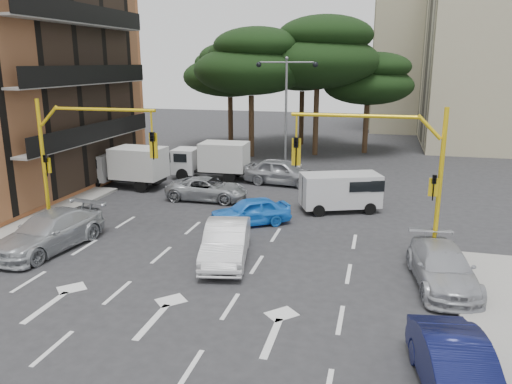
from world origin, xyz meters
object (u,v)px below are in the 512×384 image
Objects in this scene: car_silver_cross_a at (207,189)px; car_silver_parked at (443,267)px; signal_mast_right at (392,162)px; van_white at (340,192)px; street_lamp_center at (286,95)px; car_blue_compact at (250,211)px; box_truck_b at (211,161)px; car_navy_parked at (457,371)px; box_truck_a at (126,167)px; car_silver_wagon at (49,232)px; car_silver_cross_b at (282,172)px; car_white_hatch at (226,242)px; signal_mast_left at (76,147)px.

car_silver_parked is (11.70, -8.58, 0.05)m from car_silver_cross_a.
van_white is at bearing 111.21° from signal_mast_right.
street_lamp_center is 1.70× the size of car_silver_cross_a.
car_blue_compact reaches higher than car_silver_cross_a.
box_truck_b is (-13.20, 13.60, 0.55)m from car_silver_parked.
car_silver_cross_a is (-9.80, 6.40, -3.25)m from signal_mast_right.
car_navy_parked is 0.84× the size of box_truck_b.
car_silver_parked is at bearing -116.93° from box_truck_a.
street_lamp_center is 1.65× the size of car_silver_parked.
car_silver_wagon reaches higher than car_blue_compact.
box_truck_a reaches higher than car_silver_cross_b.
car_white_hatch is at bearing 13.05° from car_silver_wagon.
box_truck_a is at bearing 126.19° from box_truck_b.
van_white reaches higher than car_silver_parked.
car_white_hatch is 10.13m from car_navy_parked.
street_lamp_center is 18.98m from car_silver_parked.
van_white reaches higher than car_blue_compact.
signal_mast_left is 11.95m from box_truck_b.
signal_mast_right is at bearing -64.09° from street_lamp_center.
car_blue_compact is 0.84× the size of car_silver_cross_a.
car_silver_wagon is 14.09m from box_truck_b.
car_silver_parked is at bearing 9.32° from car_silver_wagon.
van_white is at bearing -95.13° from box_truck_a.
car_silver_parked is (15.50, -2.18, -3.20)m from signal_mast_left.
signal_mast_left is at bearing 154.19° from car_silver_cross_b.
car_silver_cross_b is at bearing -68.93° from box_truck_a.
signal_mast_left is 1.27× the size of car_silver_parked.
street_lamp_center is at bearing 100.86° from car_navy_parked.
signal_mast_left is 8.68m from box_truck_a.
car_silver_parked is (7.98, -0.33, -0.07)m from car_white_hatch.
box_truck_a reaches higher than box_truck_b.
box_truck_a is at bearing -146.01° from street_lamp_center.
car_white_hatch is 1.09× the size of car_navy_parked.
signal_mast_right reaches higher than car_silver_cross_b.
car_silver_cross_a is (-3.00, -7.61, -4.79)m from street_lamp_center.
car_navy_parked is (7.67, -6.62, -0.06)m from car_white_hatch.
van_white is at bearing 45.54° from car_silver_wagon.
car_navy_parked reaches higher than car_silver_cross_a.
car_white_hatch is 0.92× the size of box_truck_b.
box_truck_b is at bearing 92.50° from car_silver_cross_b.
box_truck_b is (-4.88, 0.41, 0.42)m from car_silver_cross_b.
car_silver_cross_b is 1.02× the size of car_silver_parked.
car_silver_parked is at bearing -13.56° from car_white_hatch.
car_silver_cross_a is (-3.72, 8.24, -0.12)m from car_white_hatch.
van_white reaches higher than car_white_hatch.
car_blue_compact is at bearing 142.29° from car_silver_parked.
box_truck_a reaches higher than car_blue_compact.
signal_mast_right is 1.30× the size of car_white_hatch.
box_truck_a is at bearing 74.28° from car_silver_cross_a.
signal_mast_left is 1.49× the size of van_white.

